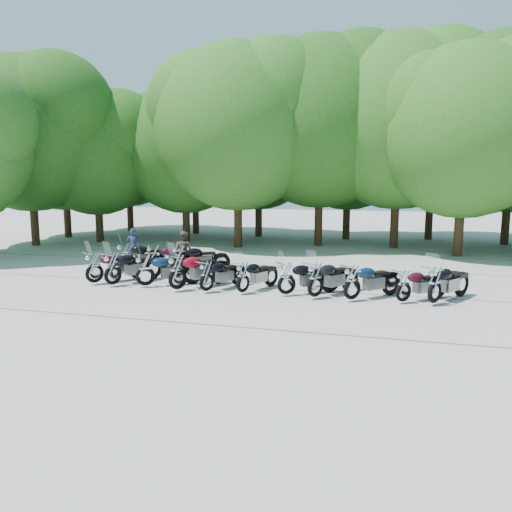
% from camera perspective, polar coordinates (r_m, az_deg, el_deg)
% --- Properties ---
extents(ground, '(90.00, 90.00, 0.00)m').
position_cam_1_polar(ground, '(15.58, -1.41, -4.82)').
color(ground, '#9E9A8F').
rests_on(ground, ground).
extents(tree_0, '(7.50, 7.50, 9.21)m').
position_cam_1_polar(tree_0, '(33.86, -21.14, 11.24)').
color(tree_0, '#3A2614').
rests_on(tree_0, ground).
extents(tree_1, '(6.97, 6.97, 8.55)m').
position_cam_1_polar(tree_1, '(30.51, -17.81, 11.01)').
color(tree_1, '#3A2614').
rests_on(tree_1, ground).
extents(tree_2, '(7.31, 7.31, 8.97)m').
position_cam_1_polar(tree_2, '(29.74, -8.14, 11.88)').
color(tree_2, '#3A2614').
rests_on(tree_2, ground).
extents(tree_3, '(8.70, 8.70, 10.67)m').
position_cam_1_polar(tree_3, '(27.06, -2.12, 14.42)').
color(tree_3, '#3A2614').
rests_on(tree_3, ground).
extents(tree_4, '(9.13, 9.13, 11.20)m').
position_cam_1_polar(tree_4, '(28.03, 7.36, 14.81)').
color(tree_4, '#3A2614').
rests_on(tree_4, ground).
extents(tree_5, '(9.04, 9.04, 11.10)m').
position_cam_1_polar(tree_5, '(27.90, 16.00, 14.45)').
color(tree_5, '#3A2614').
rests_on(tree_5, ground).
extents(tree_6, '(8.00, 8.00, 9.82)m').
position_cam_1_polar(tree_6, '(25.66, 22.77, 12.93)').
color(tree_6, '#3A2614').
rests_on(tree_6, ground).
extents(tree_9, '(7.59, 7.59, 9.32)m').
position_cam_1_polar(tree_9, '(36.76, -14.43, 11.41)').
color(tree_9, '#3A2614').
rests_on(tree_9, ground).
extents(tree_10, '(7.78, 7.78, 9.55)m').
position_cam_1_polar(tree_10, '(33.96, -7.04, 12.09)').
color(tree_10, '#3A2614').
rests_on(tree_10, ground).
extents(tree_11, '(7.56, 7.56, 9.28)m').
position_cam_1_polar(tree_11, '(32.03, 0.31, 12.07)').
color(tree_11, '#3A2614').
rests_on(tree_11, ground).
extents(tree_12, '(7.88, 7.88, 9.67)m').
position_cam_1_polar(tree_12, '(31.17, 10.52, 12.44)').
color(tree_12, '#3A2614').
rests_on(tree_12, ground).
extents(tree_13, '(8.31, 8.31, 10.20)m').
position_cam_1_polar(tree_13, '(32.19, 19.60, 12.52)').
color(tree_13, '#3A2614').
rests_on(tree_13, ground).
extents(tree_14, '(8.02, 8.02, 9.84)m').
position_cam_1_polar(tree_14, '(31.38, 27.22, 11.80)').
color(tree_14, '#3A2614').
rests_on(tree_14, ground).
extents(tree_17, '(8.31, 8.31, 10.20)m').
position_cam_1_polar(tree_17, '(30.29, -24.55, 12.52)').
color(tree_17, '#3A2614').
rests_on(tree_17, ground).
extents(motorcycle_0, '(1.87, 2.32, 1.31)m').
position_cam_1_polar(motorcycle_0, '(18.31, -18.01, -1.11)').
color(motorcycle_0, '#3B0819').
rests_on(motorcycle_0, ground).
extents(motorcycle_1, '(1.69, 2.42, 1.33)m').
position_cam_1_polar(motorcycle_1, '(17.79, -16.07, -1.27)').
color(motorcycle_1, black).
rests_on(motorcycle_1, ground).
extents(motorcycle_2, '(2.26, 1.89, 1.29)m').
position_cam_1_polar(motorcycle_2, '(17.35, -12.56, -1.45)').
color(motorcycle_2, '#0D203B').
rests_on(motorcycle_2, ground).
extents(motorcycle_3, '(1.95, 2.48, 1.39)m').
position_cam_1_polar(motorcycle_3, '(16.55, -8.96, -1.66)').
color(motorcycle_3, maroon).
rests_on(motorcycle_3, ground).
extents(motorcycle_4, '(1.52, 2.15, 1.18)m').
position_cam_1_polar(motorcycle_4, '(16.24, -5.66, -2.17)').
color(motorcycle_4, black).
rests_on(motorcycle_4, ground).
extents(motorcycle_5, '(1.43, 2.16, 1.18)m').
position_cam_1_polar(motorcycle_5, '(15.99, -1.50, -2.31)').
color(motorcycle_5, black).
rests_on(motorcycle_5, ground).
extents(motorcycle_6, '(2.15, 1.82, 1.23)m').
position_cam_1_polar(motorcycle_6, '(15.73, 3.51, -2.41)').
color(motorcycle_6, black).
rests_on(motorcycle_6, ground).
extents(motorcycle_7, '(1.88, 2.27, 1.29)m').
position_cam_1_polar(motorcycle_7, '(15.44, 6.82, -2.55)').
color(motorcycle_7, black).
rests_on(motorcycle_7, ground).
extents(motorcycle_8, '(2.06, 2.06, 1.26)m').
position_cam_1_polar(motorcycle_8, '(15.29, 10.95, -2.81)').
color(motorcycle_8, '#0C1E36').
rests_on(motorcycle_8, ground).
extents(motorcycle_9, '(1.91, 1.84, 1.15)m').
position_cam_1_polar(motorcycle_9, '(15.42, 16.52, -3.15)').
color(motorcycle_9, '#360714').
rests_on(motorcycle_9, ground).
extents(motorcycle_10, '(1.86, 2.32, 1.31)m').
position_cam_1_polar(motorcycle_10, '(15.47, 19.77, -2.96)').
color(motorcycle_10, black).
rests_on(motorcycle_10, ground).
extents(motorcycle_11, '(2.42, 1.60, 1.32)m').
position_cam_1_polar(motorcycle_11, '(20.57, -14.71, 0.10)').
color(motorcycle_11, black).
rests_on(motorcycle_11, ground).
extents(motorcycle_12, '(2.30, 1.60, 1.26)m').
position_cam_1_polar(motorcycle_12, '(20.05, -11.50, -0.09)').
color(motorcycle_12, '#35071E').
rests_on(motorcycle_12, ground).
extents(motorcycle_13, '(2.29, 1.75, 1.28)m').
position_cam_1_polar(motorcycle_13, '(19.58, -8.67, -0.20)').
color(motorcycle_13, black).
rests_on(motorcycle_13, ground).
extents(rider_0, '(0.64, 0.48, 1.60)m').
position_cam_1_polar(rider_0, '(21.93, -13.83, 1.03)').
color(rider_0, '#1D263C').
rests_on(rider_0, ground).
extents(rider_1, '(0.88, 0.75, 1.60)m').
position_cam_1_polar(rider_1, '(20.33, -8.28, 0.59)').
color(rider_1, brown).
rests_on(rider_1, ground).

